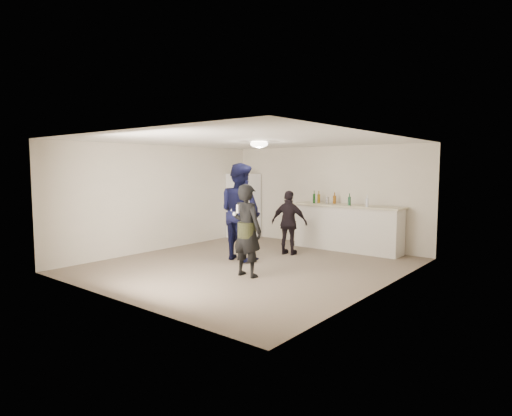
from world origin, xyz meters
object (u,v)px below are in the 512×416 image
Objects in this scene: fridge at (243,206)px; spectator at (289,223)px; woman at (247,230)px; shaker at (327,200)px; man at (240,212)px; counter at (347,228)px.

spectator is at bearing -26.73° from fridge.
fridge reaches higher than woman.
shaker is 1.35m from spectator.
shaker is 3.37m from woman.
woman is (0.25, -3.34, -0.34)m from shaker.
shaker is at bearing -114.47° from spectator.
man is at bearing 52.14° from spectator.
man reaches higher than counter.
shaker reaches higher than counter.
spectator is (-0.52, 2.10, -0.11)m from woman.
man reaches higher than spectator.
fridge is 2.95m from man.
woman is at bearing 145.68° from man.
shaker is (2.66, 0.04, 0.28)m from fridge.
spectator is (-0.27, -1.24, -0.45)m from shaker.
fridge is at bearing -179.17° from shaker.
man is (1.87, -2.29, 0.13)m from fridge.
fridge is 1.24× the size of spectator.
fridge is at bearing -178.74° from counter.
fridge is 4.40m from woman.
man is (-0.79, -2.32, -0.14)m from shaker.
counter is 0.83m from shaker.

